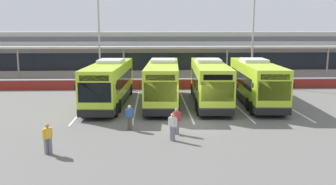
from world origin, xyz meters
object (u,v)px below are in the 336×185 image
(coach_bus_centre, at_px, (209,83))
(pedestrian_in_dark_coat, at_px, (173,126))
(pedestrian_with_handbag, at_px, (176,120))
(coach_bus_leftmost, at_px, (110,84))
(coach_bus_right_centre, at_px, (255,83))
(lamp_post_centre, at_px, (253,30))
(coach_bus_left_centre, at_px, (163,83))
(pedestrian_near_bin, at_px, (48,138))
(lamp_post_west, at_px, (99,30))
(pedestrian_child, at_px, (130,117))

(coach_bus_centre, xyz_separation_m, pedestrian_in_dark_coat, (-3.78, -10.69, -0.91))
(coach_bus_centre, height_order, pedestrian_with_handbag, coach_bus_centre)
(coach_bus_leftmost, xyz_separation_m, coach_bus_right_centre, (12.59, 0.09, 0.00))
(coach_bus_right_centre, height_order, lamp_post_centre, lamp_post_centre)
(coach_bus_right_centre, relative_size, lamp_post_centre, 1.12)
(pedestrian_in_dark_coat, relative_size, lamp_post_centre, 0.15)
(coach_bus_centre, height_order, pedestrian_in_dark_coat, coach_bus_centre)
(coach_bus_leftmost, relative_size, coach_bus_left_centre, 1.00)
(coach_bus_centre, height_order, coach_bus_right_centre, same)
(pedestrian_with_handbag, bearing_deg, pedestrian_near_bin, -153.85)
(coach_bus_left_centre, bearing_deg, pedestrian_with_handbag, -86.75)
(lamp_post_centre, bearing_deg, pedestrian_in_dark_coat, -116.38)
(coach_bus_leftmost, relative_size, coach_bus_right_centre, 1.00)
(coach_bus_centre, height_order, lamp_post_centre, lamp_post_centre)
(coach_bus_left_centre, height_order, pedestrian_in_dark_coat, coach_bus_left_centre)
(pedestrian_with_handbag, height_order, lamp_post_west, lamp_post_west)
(pedestrian_near_bin, distance_m, lamp_post_centre, 28.47)
(coach_bus_right_centre, relative_size, lamp_post_west, 1.12)
(coach_bus_leftmost, distance_m, lamp_post_west, 10.86)
(coach_bus_leftmost, distance_m, pedestrian_in_dark_coat, 11.68)
(pedestrian_with_handbag, bearing_deg, pedestrian_in_dark_coat, -102.85)
(coach_bus_leftmost, xyz_separation_m, lamp_post_west, (-2.14, 9.65, 4.50))
(coach_bus_left_centre, bearing_deg, lamp_post_centre, 43.00)
(pedestrian_near_bin, bearing_deg, coach_bus_right_centre, 41.61)
(coach_bus_leftmost, distance_m, pedestrian_child, 8.60)
(pedestrian_with_handbag, relative_size, lamp_post_centre, 0.15)
(coach_bus_leftmost, relative_size, coach_bus_centre, 1.00)
(coach_bus_left_centre, bearing_deg, pedestrian_near_bin, -116.19)
(lamp_post_west, xyz_separation_m, lamp_post_centre, (17.03, 0.14, 0.00))
(coach_bus_leftmost, height_order, coach_bus_centre, same)
(pedestrian_in_dark_coat, distance_m, pedestrian_child, 3.50)
(coach_bus_leftmost, distance_m, pedestrian_near_bin, 12.80)
(lamp_post_west, bearing_deg, coach_bus_leftmost, -77.52)
(coach_bus_leftmost, distance_m, pedestrian_with_handbag, 10.63)
(pedestrian_child, height_order, lamp_post_centre, lamp_post_centre)
(coach_bus_centre, relative_size, coach_bus_right_centre, 1.00)
(coach_bus_centre, relative_size, pedestrian_in_dark_coat, 7.58)
(pedestrian_near_bin, bearing_deg, coach_bus_centre, 51.00)
(pedestrian_in_dark_coat, height_order, pedestrian_child, same)
(pedestrian_child, bearing_deg, coach_bus_leftmost, 104.77)
(coach_bus_left_centre, relative_size, pedestrian_child, 7.58)
(pedestrian_in_dark_coat, bearing_deg, pedestrian_child, 137.72)
(pedestrian_near_bin, bearing_deg, coach_bus_leftmost, 82.10)
(coach_bus_right_centre, distance_m, pedestrian_with_handbag, 12.06)
(coach_bus_centre, relative_size, lamp_post_west, 1.12)
(pedestrian_in_dark_coat, bearing_deg, coach_bus_left_centre, 91.25)
(pedestrian_child, xyz_separation_m, lamp_post_centre, (12.71, 18.06, 5.42))
(coach_bus_leftmost, distance_m, lamp_post_centre, 18.39)
(coach_bus_leftmost, xyz_separation_m, pedestrian_with_handbag, (5.07, -9.30, -0.93))
(coach_bus_leftmost, distance_m, coach_bus_left_centre, 4.54)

